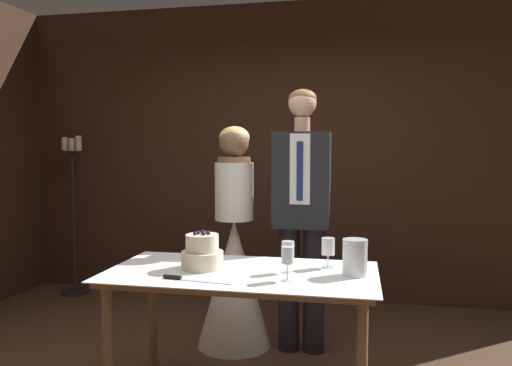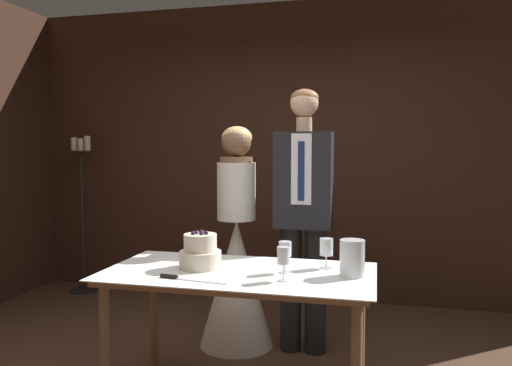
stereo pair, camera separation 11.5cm
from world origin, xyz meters
TOP-DOWN VIEW (x-y plane):
  - wall_back at (0.00, 2.25)m, footprint 5.55×0.12m
  - cake_table at (0.02, 0.13)m, footprint 1.51×0.79m
  - tiered_cake at (-0.21, 0.14)m, footprint 0.24×0.24m
  - cake_knife at (-0.23, -0.12)m, footprint 0.38×0.07m
  - wine_glass_near at (0.49, 0.30)m, footprint 0.08×0.08m
  - wine_glass_middle at (0.30, -0.02)m, footprint 0.07×0.07m
  - wine_glass_far at (0.28, 0.15)m, footprint 0.07×0.07m
  - hurricane_candle at (0.65, 0.16)m, footprint 0.13×0.13m
  - bride at (-0.22, 0.94)m, footprint 0.54×0.54m
  - groom at (0.27, 0.94)m, footprint 0.40×0.25m
  - candle_stand at (-2.11, 1.91)m, footprint 0.28×0.28m

SIDE VIEW (x-z plane):
  - bride at x=-0.22m, z-range -0.21..1.40m
  - cake_table at x=0.02m, z-range 0.30..1.06m
  - cake_knife at x=-0.23m, z-range 0.76..0.78m
  - candle_stand at x=-2.11m, z-range 0.02..1.59m
  - tiered_cake at x=-0.21m, z-range 0.74..0.96m
  - hurricane_candle at x=0.65m, z-range 0.76..0.96m
  - wine_glass_near at x=0.49m, z-range 0.79..0.97m
  - wine_glass_far at x=0.28m, z-range 0.80..0.97m
  - wine_glass_middle at x=0.30m, z-range 0.80..0.98m
  - groom at x=0.27m, z-range 0.09..1.96m
  - wall_back at x=0.00m, z-range 0.00..2.84m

